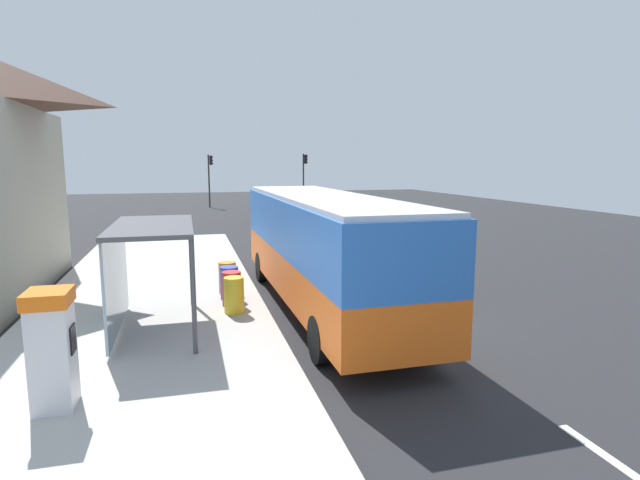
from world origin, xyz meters
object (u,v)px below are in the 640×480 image
(recycling_bin_red, at_px, (232,289))
(white_van, at_px, (299,202))
(recycling_bin_blue, at_px, (229,283))
(traffic_light_far_side, at_px, (210,172))
(recycling_bin_yellow, at_px, (234,295))
(bus, at_px, (323,245))
(bus_shelter, at_px, (139,250))
(sedan_near, at_px, (281,202))
(recycling_bin_orange, at_px, (227,278))
(traffic_light_near_side, at_px, (304,171))
(ticket_machine, at_px, (52,349))

(recycling_bin_red, bearing_deg, white_van, 72.59)
(recycling_bin_blue, height_order, traffic_light_far_side, traffic_light_far_side)
(recycling_bin_yellow, relative_size, recycling_bin_blue, 1.00)
(bus, height_order, bus_shelter, bus)
(sedan_near, xyz_separation_m, recycling_bin_red, (-6.50, -27.84, -0.14))
(recycling_bin_red, distance_m, traffic_light_far_side, 33.71)
(recycling_bin_yellow, bearing_deg, traffic_light_far_side, 88.16)
(recycling_bin_orange, distance_m, traffic_light_near_side, 32.96)
(recycling_bin_blue, relative_size, recycling_bin_orange, 1.00)
(ticket_machine, xyz_separation_m, recycling_bin_blue, (3.27, 5.93, -0.52))
(bus, relative_size, recycling_bin_orange, 11.62)
(white_van, distance_m, recycling_bin_orange, 20.07)
(ticket_machine, bearing_deg, recycling_bin_yellow, 54.21)
(recycling_bin_red, bearing_deg, bus, -8.92)
(recycling_bin_orange, bearing_deg, ticket_machine, -116.23)
(recycling_bin_blue, height_order, traffic_light_near_side, traffic_light_near_side)
(bus_shelter, bearing_deg, recycling_bin_orange, 52.73)
(bus, relative_size, traffic_light_far_side, 2.32)
(traffic_light_near_side, bearing_deg, bus_shelter, -109.15)
(white_van, xyz_separation_m, recycling_bin_yellow, (-6.40, -21.11, -0.69))
(ticket_machine, height_order, bus_shelter, bus_shelter)
(recycling_bin_orange, bearing_deg, bus, -35.74)
(traffic_light_near_side, bearing_deg, recycling_bin_orange, -107.17)
(traffic_light_near_side, bearing_deg, white_van, -104.92)
(ticket_machine, xyz_separation_m, recycling_bin_orange, (3.27, 6.63, -0.52))
(recycling_bin_yellow, xyz_separation_m, recycling_bin_orange, (0.00, 2.10, 0.00))
(recycling_bin_blue, bearing_deg, ticket_machine, -118.85)
(recycling_bin_red, xyz_separation_m, recycling_bin_orange, (0.00, 1.40, 0.00))
(traffic_light_far_side, relative_size, bus_shelter, 1.19)
(recycling_bin_yellow, height_order, traffic_light_far_side, traffic_light_far_side)
(recycling_bin_blue, relative_size, traffic_light_far_side, 0.20)
(recycling_bin_blue, bearing_deg, bus_shelter, -135.06)
(sedan_near, distance_m, recycling_bin_orange, 27.23)
(bus, height_order, recycling_bin_yellow, bus)
(ticket_machine, bearing_deg, bus, 40.07)
(white_van, xyz_separation_m, ticket_machine, (-9.67, -25.65, -0.17))
(traffic_light_far_side, bearing_deg, traffic_light_near_side, -5.32)
(sedan_near, height_order, recycling_bin_blue, sedan_near)
(white_van, distance_m, recycling_bin_blue, 20.74)
(white_van, xyz_separation_m, traffic_light_near_side, (3.30, 12.39, 1.90))
(bus, bearing_deg, ticket_machine, -139.93)
(ticket_machine, xyz_separation_m, bus_shelter, (1.06, 3.73, 0.93))
(recycling_bin_yellow, bearing_deg, ticket_machine, -125.79)
(sedan_near, xyz_separation_m, recycling_bin_yellow, (-6.50, -28.54, -0.14))
(bus_shelter, bearing_deg, recycling_bin_red, 34.27)
(sedan_near, distance_m, traffic_light_far_side, 8.24)
(white_van, distance_m, bus_shelter, 23.56)
(ticket_machine, bearing_deg, white_van, 69.34)
(ticket_machine, bearing_deg, recycling_bin_red, 58.01)
(bus, distance_m, bus_shelter, 4.84)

